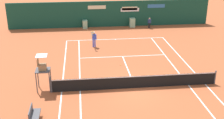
% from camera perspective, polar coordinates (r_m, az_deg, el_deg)
% --- Properties ---
extents(ground_plane, '(80.00, 80.00, 0.01)m').
position_cam_1_polar(ground_plane, '(21.97, 4.28, -4.85)').
color(ground_plane, '#A8512D').
extents(tennis_net, '(12.10, 0.10, 1.07)m').
position_cam_1_polar(tennis_net, '(21.23, 4.60, -4.31)').
color(tennis_net, '#4C4C51').
rests_on(tennis_net, ground_plane).
extents(sponsor_back_wall, '(25.00, 1.02, 3.19)m').
position_cam_1_polar(sponsor_back_wall, '(36.82, -0.30, 8.78)').
color(sponsor_back_wall, '#144233').
rests_on(sponsor_back_wall, ground_plane).
extents(umpire_chair, '(1.00, 1.00, 2.63)m').
position_cam_1_polar(umpire_chair, '(21.02, -13.38, -1.65)').
color(umpire_chair, '#47474C').
rests_on(umpire_chair, ground_plane).
extents(player_bench, '(0.54, 1.35, 0.88)m').
position_cam_1_polar(player_bench, '(18.04, -15.01, -10.14)').
color(player_bench, '#38383D').
rests_on(player_bench, ground_plane).
extents(player_on_baseline, '(0.58, 0.69, 1.80)m').
position_cam_1_polar(player_on_baseline, '(29.47, -3.54, 4.20)').
color(player_on_baseline, blue).
rests_on(player_on_baseline, ground_plane).
extents(ball_kid_left_post, '(0.43, 0.18, 1.30)m').
position_cam_1_polar(ball_kid_left_post, '(36.53, 7.30, 7.21)').
color(ball_kid_left_post, black).
rests_on(ball_kid_left_post, ground_plane).
extents(tennis_ball_by_sideline, '(0.07, 0.07, 0.07)m').
position_cam_1_polar(tennis_ball_by_sideline, '(30.65, -7.27, 2.96)').
color(tennis_ball_by_sideline, '#CCE033').
rests_on(tennis_ball_by_sideline, ground_plane).
extents(tennis_ball_mid_court, '(0.07, 0.07, 0.07)m').
position_cam_1_polar(tennis_ball_mid_court, '(25.20, 1.68, -1.10)').
color(tennis_ball_mid_court, '#CCE033').
rests_on(tennis_ball_mid_court, ground_plane).
extents(tennis_ball_near_service_line, '(0.07, 0.07, 0.07)m').
position_cam_1_polar(tennis_ball_near_service_line, '(30.89, -4.60, 3.22)').
color(tennis_ball_near_service_line, '#CCE033').
rests_on(tennis_ball_near_service_line, ground_plane).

